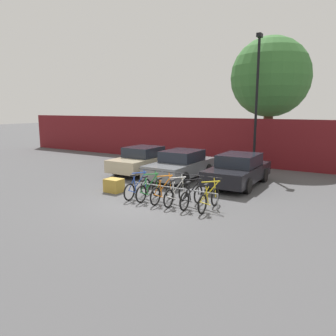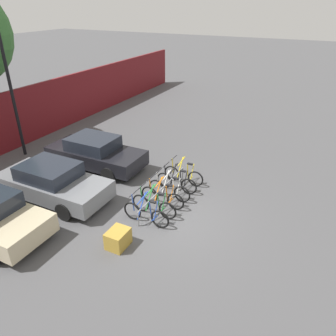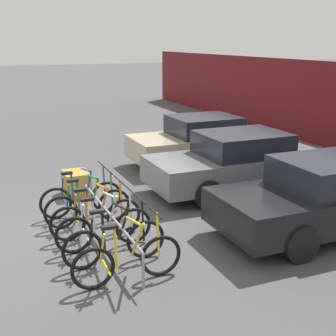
{
  "view_description": "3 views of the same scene",
  "coord_description": "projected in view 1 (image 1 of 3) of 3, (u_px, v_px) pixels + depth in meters",
  "views": [
    {
      "loc": [
        6.68,
        -9.36,
        3.41
      ],
      "look_at": [
        -0.11,
        1.81,
        1.02
      ],
      "focal_mm": 35.0,
      "sensor_mm": 36.0,
      "label": 1
    },
    {
      "loc": [
        -8.28,
        -4.12,
        6.66
      ],
      "look_at": [
        2.1,
        1.12,
        0.65
      ],
      "focal_mm": 35.0,
      "sensor_mm": 36.0,
      "label": 2
    },
    {
      "loc": [
        8.3,
        -1.38,
        3.5
      ],
      "look_at": [
        0.49,
        1.94,
        1.16
      ],
      "focal_mm": 50.0,
      "sensor_mm": 36.0,
      "label": 3
    }
  ],
  "objects": [
    {
      "name": "hoarding_wall",
      "position": [
        236.0,
        142.0,
        19.62
      ],
      "size": [
        36.0,
        0.16,
        2.81
      ],
      "primitive_type": "cube",
      "color": "maroon",
      "rests_on": "ground"
    },
    {
      "name": "tree_behind_hoarding",
      "position": [
        270.0,
        78.0,
        19.75
      ],
      "size": [
        4.76,
        4.76,
        7.64
      ],
      "color": "brown",
      "rests_on": "ground"
    },
    {
      "name": "bike_rack",
      "position": [
        173.0,
        189.0,
        11.96
      ],
      "size": [
        3.54,
        0.04,
        0.57
      ],
      "color": "gray",
      "rests_on": "ground"
    },
    {
      "name": "cargo_crate",
      "position": [
        114.0,
        185.0,
        13.49
      ],
      "size": [
        0.7,
        0.56,
        0.55
      ],
      "primitive_type": "cube",
      "color": "#B28C33",
      "rests_on": "ground"
    },
    {
      "name": "bicycle_white",
      "position": [
        176.0,
        194.0,
        11.75
      ],
      "size": [
        0.68,
        1.71,
        1.05
      ],
      "rotation": [
        0.0,
        0.0,
        -0.03
      ],
      "color": "black",
      "rests_on": "ground"
    },
    {
      "name": "ground_plane",
      "position": [
        145.0,
        203.0,
        11.89
      ],
      "size": [
        120.0,
        120.0,
        0.0
      ],
      "primitive_type": "plane",
      "color": "#4C4C4F"
    },
    {
      "name": "car_black",
      "position": [
        238.0,
        170.0,
        14.64
      ],
      "size": [
        1.91,
        4.31,
        1.4
      ],
      "color": "black",
      "rests_on": "ground"
    },
    {
      "name": "bicycle_orange",
      "position": [
        163.0,
        192.0,
        12.03
      ],
      "size": [
        0.68,
        1.71,
        1.05
      ],
      "rotation": [
        0.0,
        0.0,
        -0.07
      ],
      "color": "black",
      "rests_on": "ground"
    },
    {
      "name": "bicycle_blue",
      "position": [
        138.0,
        188.0,
        12.62
      ],
      "size": [
        0.68,
        1.71,
        1.05
      ],
      "rotation": [
        0.0,
        0.0,
        0.06
      ],
      "color": "black",
      "rests_on": "ground"
    },
    {
      "name": "bicycle_yellow",
      "position": [
        209.0,
        199.0,
        11.09
      ],
      "size": [
        0.68,
        1.71,
        1.05
      ],
      "rotation": [
        0.0,
        0.0,
        -0.01
      ],
      "color": "black",
      "rests_on": "ground"
    },
    {
      "name": "bicycle_green",
      "position": [
        149.0,
        190.0,
        12.35
      ],
      "size": [
        0.68,
        1.71,
        1.05
      ],
      "rotation": [
        0.0,
        0.0,
        -0.01
      ],
      "color": "black",
      "rests_on": "ground"
    },
    {
      "name": "car_grey",
      "position": [
        181.0,
        165.0,
        15.89
      ],
      "size": [
        1.91,
        4.29,
        1.4
      ],
      "color": "slate",
      "rests_on": "ground"
    },
    {
      "name": "bicycle_black",
      "position": [
        192.0,
        196.0,
        11.43
      ],
      "size": [
        0.68,
        1.71,
        1.05
      ],
      "rotation": [
        0.0,
        0.0,
        0.02
      ],
      "color": "black",
      "rests_on": "ground"
    },
    {
      "name": "car_beige",
      "position": [
        143.0,
        160.0,
        17.38
      ],
      "size": [
        1.91,
        3.99,
        1.4
      ],
      "color": "#C1B28E",
      "rests_on": "ground"
    },
    {
      "name": "lamp_post",
      "position": [
        257.0,
        97.0,
        17.6
      ],
      "size": [
        0.24,
        0.44,
        7.25
      ],
      "color": "black",
      "rests_on": "ground"
    }
  ]
}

